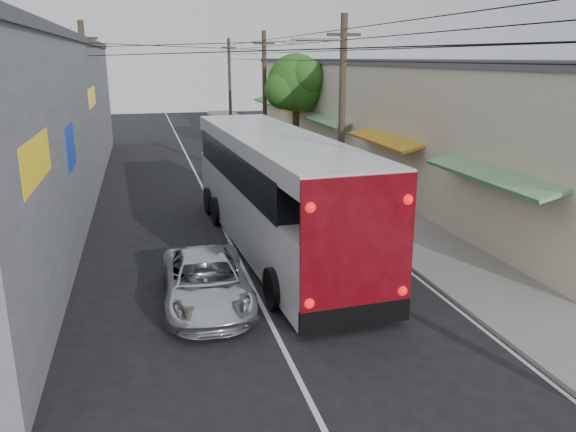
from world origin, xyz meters
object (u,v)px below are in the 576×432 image
Objects in this scene: pedestrian_near at (357,177)px; jeepney at (206,281)px; coach_bus at (274,190)px; parked_car_far at (252,140)px; parked_car_mid at (276,161)px; pedestrian_far at (332,168)px; parked_suv at (320,188)px.

jeepney is at bearing 59.41° from pedestrian_near.
parked_car_far is at bearing 78.12° from coach_bus.
coach_bus reaches higher than parked_car_mid.
parked_car_far is (6.00, 24.71, 0.14)m from jeepney.
pedestrian_far is (1.67, -12.43, 0.21)m from parked_car_far.
parked_car_far is at bearing 96.01° from parked_car_mid.
parked_car_mid is at bearing 73.39° from coach_bus.
jeepney is 14.48m from pedestrian_far.
coach_bus is 5.25m from jeepney.
parked_suv is (5.94, 8.81, 0.21)m from jeepney.
parked_car_far is at bearing -86.91° from pedestrian_far.
parked_car_mid is 4.91m from pedestrian_far.
coach_bus is 2.81× the size of parked_car_far.
pedestrian_near is (8.26, 10.40, 0.26)m from jeepney.
parked_suv is 1.23× the size of parked_car_far.
parked_car_far is at bearing 83.84° from parked_suv.
parked_suv is 3.88m from pedestrian_far.
jeepney is 2.98× the size of pedestrian_near.
parked_suv is 15.90m from parked_car_far.
pedestrian_near reaches higher than jeepney.
coach_bus is at bearing 54.46° from pedestrian_far.
coach_bus reaches higher than parked_suv.
pedestrian_far is (1.80, -4.56, 0.32)m from parked_car_mid.
pedestrian_far is (1.73, 3.47, 0.14)m from parked_suv.
parked_car_mid is (-0.08, 8.03, -0.18)m from parked_suv.
parked_suv reaches higher than jeepney.
parked_car_far is (0.14, 7.87, 0.11)m from parked_car_mid.
parked_car_mid is 0.84× the size of parked_car_far.
coach_bus is at bearing 57.50° from jeepney.
pedestrian_far is (4.84, 8.06, -1.01)m from coach_bus.
pedestrian_near is (5.43, 6.19, -1.11)m from coach_bus.
pedestrian_near is at bearing -73.56° from parked_car_far.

